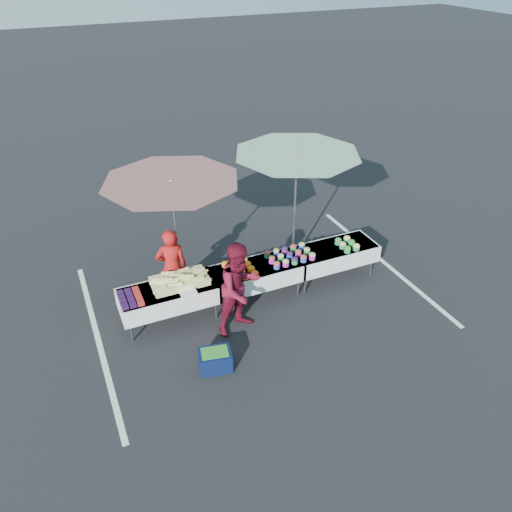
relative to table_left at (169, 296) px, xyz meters
name	(u,v)px	position (x,y,z in m)	size (l,w,h in m)	color
ground	(256,297)	(1.80, 0.00, -0.58)	(80.00, 80.00, 0.00)	black
stripe_left	(98,339)	(-1.40, 0.00, -0.58)	(0.10, 5.00, 0.00)	silver
stripe_right	(384,262)	(5.00, 0.00, -0.58)	(0.10, 5.00, 0.00)	silver
table_left	(169,296)	(0.00, 0.00, 0.00)	(1.86, 0.81, 0.75)	white
table_center	(256,273)	(1.80, 0.00, 0.00)	(1.86, 0.81, 0.75)	white
table_right	(333,254)	(3.60, 0.00, 0.00)	(1.86, 0.81, 0.75)	white
berry_punnets	(130,298)	(-0.71, -0.06, 0.21)	(0.40, 0.54, 0.08)	black
corn_pile	(180,280)	(0.26, 0.04, 0.26)	(1.16, 0.57, 0.26)	#BFC665
plastic_bags	(188,292)	(0.30, -0.30, 0.19)	(0.30, 0.25, 0.05)	white
carrot_bowls	(240,269)	(1.45, -0.01, 0.22)	(0.55, 0.69, 0.11)	orange
potato_cups	(290,255)	(2.55, 0.00, 0.25)	(0.94, 0.58, 0.16)	blue
bean_baskets	(347,244)	(3.86, -0.10, 0.24)	(0.36, 0.50, 0.15)	#22894B
vendor	(172,267)	(0.24, 0.55, 0.24)	(0.60, 0.40, 1.66)	#AE1314
customer	(240,288)	(1.15, -0.75, 0.34)	(0.89, 0.70, 1.84)	maroon
umbrella_left	(172,192)	(0.42, 0.65, 1.79)	(2.62, 2.62, 2.62)	black
umbrella_right	(297,164)	(3.06, 0.80, 1.83)	(2.69, 2.69, 2.67)	black
storage_bin	(215,360)	(0.34, -1.55, -0.40)	(0.62, 0.51, 0.36)	#0B173B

